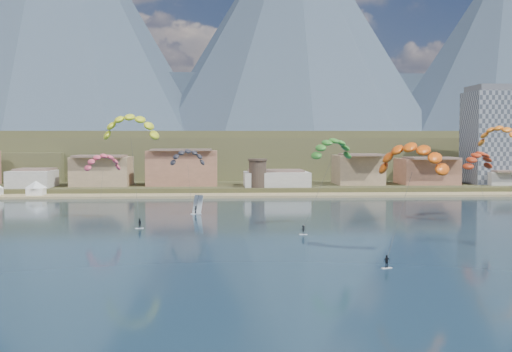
# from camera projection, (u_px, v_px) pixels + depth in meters

# --- Properties ---
(ground) EXTENTS (2400.00, 2400.00, 0.00)m
(ground) POSITION_uv_depth(u_px,v_px,m) (271.00, 277.00, 72.34)
(ground) COLOR black
(ground) RESTS_ON ground
(beach) EXTENTS (2200.00, 12.00, 0.90)m
(beach) POSITION_uv_depth(u_px,v_px,m) (242.00, 196.00, 178.00)
(beach) COLOR tan
(beach) RESTS_ON ground
(land) EXTENTS (2200.00, 900.00, 4.00)m
(land) POSITION_uv_depth(u_px,v_px,m) (227.00, 157.00, 630.63)
(land) COLOR #4D472A
(land) RESTS_ON ground
(foothills) EXTENTS (940.00, 210.00, 18.00)m
(foothills) POSITION_uv_depth(u_px,v_px,m) (279.00, 155.00, 304.83)
(foothills) COLOR brown
(foothills) RESTS_ON ground
(mountain_ridge) EXTENTS (2060.00, 480.00, 400.00)m
(mountain_ridge) POSITION_uv_depth(u_px,v_px,m) (215.00, 47.00, 884.33)
(mountain_ridge) COLOR #293545
(mountain_ridge) RESTS_ON ground
(town) EXTENTS (400.00, 24.00, 12.00)m
(town) POSITION_uv_depth(u_px,v_px,m) (111.00, 167.00, 191.33)
(town) COLOR beige
(town) RESTS_ON ground
(apartment_tower) EXTENTS (20.00, 16.00, 32.00)m
(apartment_tower) POSITION_uv_depth(u_px,v_px,m) (498.00, 135.00, 203.63)
(apartment_tower) COLOR gray
(apartment_tower) RESTS_ON ground
(watchtower) EXTENTS (5.82, 5.82, 8.60)m
(watchtower) POSITION_uv_depth(u_px,v_px,m) (258.00, 173.00, 185.91)
(watchtower) COLOR #47382D
(watchtower) RESTS_ON ground
(kitesurfer_yellow) EXTENTS (11.79, 14.20, 23.05)m
(kitesurfer_yellow) POSITION_uv_depth(u_px,v_px,m) (131.00, 123.00, 122.29)
(kitesurfer_yellow) COLOR silver
(kitesurfer_yellow) RESTS_ON ground
(kitesurfer_orange) EXTENTS (12.65, 15.95, 18.62)m
(kitesurfer_orange) POSITION_uv_depth(u_px,v_px,m) (412.00, 154.00, 87.45)
(kitesurfer_orange) COLOR silver
(kitesurfer_orange) RESTS_ON ground
(kitesurfer_green) EXTENTS (11.81, 13.18, 18.50)m
(kitesurfer_green) POSITION_uv_depth(u_px,v_px,m) (332.00, 146.00, 113.93)
(kitesurfer_green) COLOR silver
(kitesurfer_green) RESTS_ON ground
(distant_kite_pink) EXTENTS (9.12, 7.68, 14.99)m
(distant_kite_pink) POSITION_uv_depth(u_px,v_px,m) (103.00, 159.00, 140.12)
(distant_kite_pink) COLOR #262626
(distant_kite_pink) RESTS_ON ground
(distant_kite_dark) EXTENTS (9.24, 6.50, 15.78)m
(distant_kite_dark) POSITION_uv_depth(u_px,v_px,m) (188.00, 155.00, 149.71)
(distant_kite_dark) COLOR #262626
(distant_kite_dark) RESTS_ON ground
(distant_kite_orange) EXTENTS (8.47, 9.01, 20.32)m
(distant_kite_orange) POSITION_uv_depth(u_px,v_px,m) (500.00, 133.00, 119.17)
(distant_kite_orange) COLOR #262626
(distant_kite_orange) RESTS_ON ground
(distant_kite_red) EXTENTS (8.79, 7.64, 15.57)m
(distant_kite_red) POSITION_uv_depth(u_px,v_px,m) (478.00, 157.00, 128.56)
(distant_kite_red) COLOR #262626
(distant_kite_red) RESTS_ON ground
(windsurfer) EXTENTS (2.43, 2.67, 4.16)m
(windsurfer) POSITION_uv_depth(u_px,v_px,m) (197.00, 208.00, 134.76)
(windsurfer) COLOR silver
(windsurfer) RESTS_ON ground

